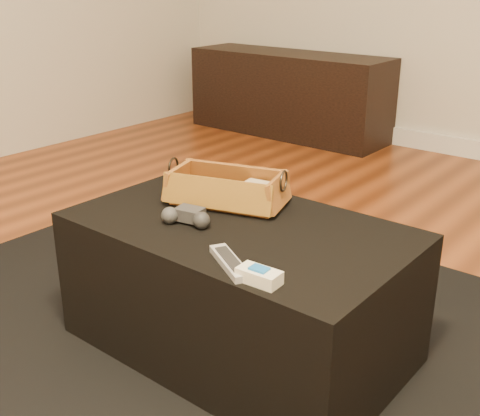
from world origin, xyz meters
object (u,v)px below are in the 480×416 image
Objects in this scene: tv_remote at (220,197)px; cream_gadget at (259,276)px; media_cabinet at (288,94)px; wicker_basket at (227,190)px; game_controller at (187,216)px; ottoman at (239,287)px; silver_remote at (230,262)px.

cream_gadget reaches higher than tv_remote.
wicker_basket is (1.33, -2.26, 0.18)m from media_cabinet.
game_controller is 0.41m from cream_gadget.
media_cabinet is at bearing 96.28° from tv_remote.
ottoman is 0.29m from tv_remote.
media_cabinet is 1.50× the size of ottoman.
game_controller is at bearing -83.82° from wicker_basket.
cream_gadget reaches higher than ottoman.
silver_remote is at bearing -55.57° from ottoman.
cream_gadget is (0.41, -0.33, -0.01)m from tv_remote.
silver_remote is (0.27, -0.13, -0.01)m from game_controller.
wicker_basket is 2.20× the size of silver_remote.
tv_remote is at bearing 141.05° from cream_gadget.
tv_remote is at bearing 134.29° from silver_remote.
ottoman is 5.04× the size of tv_remote.
game_controller is at bearing -61.26° from media_cabinet.
ottoman is at bearing 124.43° from silver_remote.
game_controller is (-0.11, -0.10, 0.24)m from ottoman.
wicker_basket is at bearing 142.28° from ottoman.
game_controller is (1.35, -2.47, 0.16)m from media_cabinet.
wicker_basket reaches higher than tv_remote.
wicker_basket is at bearing 96.18° from game_controller.
tv_remote is at bearing -125.42° from wicker_basket.
media_cabinet is 7.95× the size of silver_remote.
media_cabinet reaches higher than tv_remote.
tv_remote is 1.83× the size of cream_gadget.
media_cabinet is 13.80× the size of cream_gadget.
game_controller is (0.02, -0.21, -0.02)m from wicker_basket.
cream_gadget is at bearing -41.48° from wicker_basket.
media_cabinet reaches higher than wicker_basket.
media_cabinet is 9.28× the size of game_controller.
media_cabinet reaches higher than ottoman.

